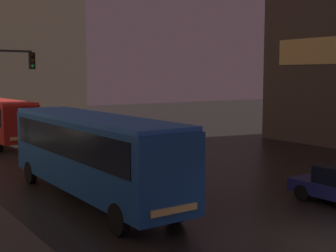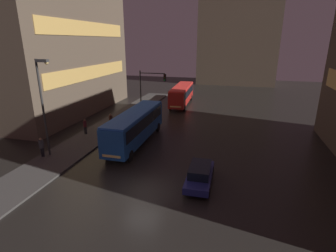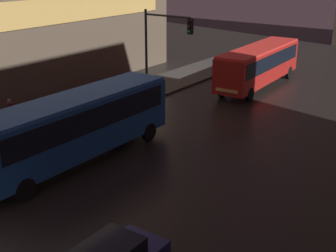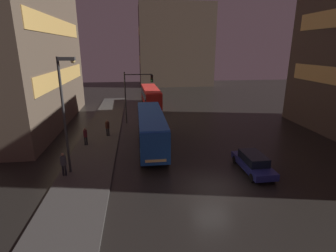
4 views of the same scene
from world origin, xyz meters
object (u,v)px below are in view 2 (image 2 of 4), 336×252
(bus_far, at_px, (182,93))
(pedestrian_mid, at_px, (41,145))
(traffic_light_main, at_px, (149,87))
(car_taxi, at_px, (200,174))
(pedestrian_near, at_px, (111,119))
(pedestrian_far, at_px, (85,125))
(street_lamp_sidewalk, at_px, (43,95))
(bus_near, at_px, (136,124))

(bus_far, relative_size, pedestrian_mid, 6.03)
(traffic_light_main, bearing_deg, car_taxi, -59.26)
(bus_far, relative_size, pedestrian_near, 6.08)
(car_taxi, xyz_separation_m, pedestrian_far, (-13.82, 7.09, 0.43))
(car_taxi, relative_size, street_lamp_sidewalk, 0.55)
(bus_far, height_order, pedestrian_near, bus_far)
(bus_near, distance_m, bus_far, 17.90)
(pedestrian_mid, height_order, traffic_light_main, traffic_light_main)
(bus_near, distance_m, pedestrian_near, 5.66)
(car_taxi, bearing_deg, traffic_light_main, -60.20)
(car_taxi, relative_size, pedestrian_mid, 2.61)
(bus_near, bearing_deg, pedestrian_near, -36.85)
(car_taxi, xyz_separation_m, pedestrian_near, (-11.98, 9.69, 0.49))
(bus_near, xyz_separation_m, car_taxi, (7.49, -6.33, -1.31))
(bus_far, bearing_deg, pedestrian_far, 64.40)
(pedestrian_near, height_order, pedestrian_mid, pedestrian_mid)
(street_lamp_sidewalk, bearing_deg, bus_far, 72.35)
(bus_near, distance_m, car_taxi, 9.90)
(pedestrian_near, distance_m, pedestrian_mid, 9.23)
(bus_far, bearing_deg, bus_near, 84.37)
(traffic_light_main, xyz_separation_m, street_lamp_sidewalk, (-4.82, -13.73, 1.35))
(pedestrian_near, bearing_deg, bus_near, 89.63)
(bus_far, height_order, street_lamp_sidewalk, street_lamp_sidewalk)
(car_taxi, relative_size, traffic_light_main, 0.73)
(bus_near, bearing_deg, pedestrian_mid, 39.48)
(pedestrian_far, relative_size, traffic_light_main, 0.27)
(bus_near, distance_m, street_lamp_sidewalk, 8.83)
(traffic_light_main, bearing_deg, pedestrian_mid, -110.37)
(bus_near, height_order, pedestrian_mid, bus_near)
(bus_near, relative_size, traffic_light_main, 1.74)
(pedestrian_mid, xyz_separation_m, pedestrian_far, (0.45, 6.35, -0.07))
(street_lamp_sidewalk, bearing_deg, traffic_light_main, 70.65)
(bus_far, height_order, pedestrian_far, bus_far)
(pedestrian_mid, bearing_deg, pedestrian_far, -87.41)
(pedestrian_mid, bearing_deg, traffic_light_main, -103.68)
(bus_far, height_order, traffic_light_main, traffic_light_main)
(car_taxi, bearing_deg, bus_far, -75.92)
(bus_near, xyz_separation_m, traffic_light_main, (-1.46, 8.72, 2.31))
(pedestrian_far, bearing_deg, car_taxi, 133.30)
(car_taxi, distance_m, traffic_light_main, 17.89)
(bus_near, xyz_separation_m, pedestrian_near, (-4.48, 3.36, -0.81))
(bus_far, bearing_deg, pedestrian_near, 66.88)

